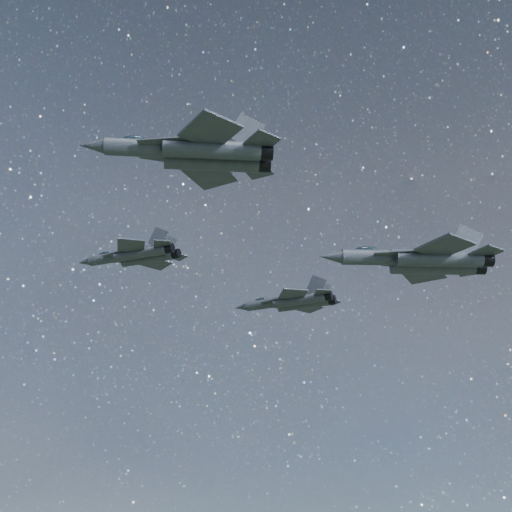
{
  "coord_description": "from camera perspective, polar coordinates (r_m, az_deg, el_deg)",
  "views": [
    {
      "loc": [
        7.14,
        -63.44,
        120.09
      ],
      "look_at": [
        2.85,
        1.16,
        148.7
      ],
      "focal_mm": 42.0,
      "sensor_mm": 36.0,
      "label": 1
    }
  ],
  "objects": [
    {
      "name": "jet_lead",
      "position": [
        77.37,
        -11.35,
        0.07
      ],
      "size": [
        15.12,
        10.21,
        3.81
      ],
      "rotation": [
        0.0,
        0.0,
        -0.29
      ],
      "color": "#33383F"
    },
    {
      "name": "jet_left",
      "position": [
        90.35,
        3.55,
        -4.35
      ],
      "size": [
        16.75,
        11.2,
        4.24
      ],
      "rotation": [
        0.0,
        0.0,
        -0.33
      ],
      "color": "#33383F"
    },
    {
      "name": "jet_right",
      "position": [
        51.7,
        -5.71,
        9.77
      ],
      "size": [
        17.16,
        11.92,
        4.31
      ],
      "rotation": [
        0.0,
        0.0,
        0.15
      ],
      "color": "#33383F"
    },
    {
      "name": "jet_slot",
      "position": [
        69.27,
        15.5,
        -0.38
      ],
      "size": [
        19.96,
        13.99,
        5.03
      ],
      "rotation": [
        0.0,
        0.0,
        0.1
      ],
      "color": "#33383F"
    }
  ]
}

